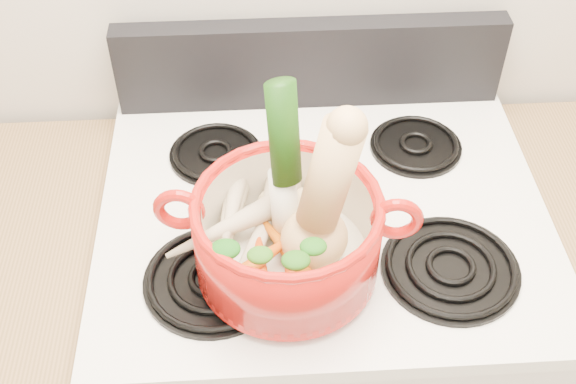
{
  "coord_description": "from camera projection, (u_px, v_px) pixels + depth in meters",
  "views": [
    {
      "loc": [
        -0.12,
        0.52,
        1.86
      ],
      "look_at": [
        -0.07,
        1.23,
        1.15
      ],
      "focal_mm": 45.0,
      "sensor_mm": 36.0,
      "label": 1
    }
  ],
  "objects": [
    {
      "name": "stove_body",
      "position": [
        316.0,
        357.0,
        1.61
      ],
      "size": [
        0.76,
        0.65,
        0.92
      ],
      "primitive_type": "cube",
      "color": "white",
      "rests_on": "floor"
    },
    {
      "name": "cooktop",
      "position": [
        323.0,
        210.0,
        1.28
      ],
      "size": [
        0.78,
        0.67,
        0.03
      ],
      "primitive_type": "cube",
      "color": "white",
      "rests_on": "stove_body"
    },
    {
      "name": "control_backsplash",
      "position": [
        310.0,
        64.0,
        1.42
      ],
      "size": [
        0.76,
        0.05,
        0.18
      ],
      "primitive_type": "cube",
      "color": "black",
      "rests_on": "cooktop"
    },
    {
      "name": "burner_front_left",
      "position": [
        213.0,
        278.0,
        1.14
      ],
      "size": [
        0.22,
        0.22,
        0.02
      ],
      "primitive_type": "cylinder",
      "color": "black",
      "rests_on": "cooktop"
    },
    {
      "name": "burner_front_right",
      "position": [
        451.0,
        267.0,
        1.16
      ],
      "size": [
        0.22,
        0.22,
        0.02
      ],
      "primitive_type": "cylinder",
      "color": "black",
      "rests_on": "cooktop"
    },
    {
      "name": "burner_back_left",
      "position": [
        216.0,
        152.0,
        1.35
      ],
      "size": [
        0.17,
        0.17,
        0.02
      ],
      "primitive_type": "cylinder",
      "color": "black",
      "rests_on": "cooktop"
    },
    {
      "name": "burner_back_right",
      "position": [
        416.0,
        144.0,
        1.37
      ],
      "size": [
        0.17,
        0.17,
        0.02
      ],
      "primitive_type": "cylinder",
      "color": "black",
      "rests_on": "cooktop"
    },
    {
      "name": "dutch_oven",
      "position": [
        287.0,
        236.0,
        1.1
      ],
      "size": [
        0.32,
        0.32,
        0.14
      ],
      "primitive_type": "cylinder",
      "rotation": [
        0.0,
        0.0,
        -0.12
      ],
      "color": "#B2150F",
      "rests_on": "burner_front_left"
    },
    {
      "name": "pot_handle_left",
      "position": [
        179.0,
        210.0,
        1.07
      ],
      "size": [
        0.08,
        0.03,
        0.08
      ],
      "primitive_type": "torus",
      "rotation": [
        1.57,
        0.0,
        -0.12
      ],
      "color": "#B2150F",
      "rests_on": "dutch_oven"
    },
    {
      "name": "pot_handle_right",
      "position": [
        397.0,
        219.0,
        1.06
      ],
      "size": [
        0.08,
        0.03,
        0.08
      ],
      "primitive_type": "torus",
      "rotation": [
        1.57,
        0.0,
        -0.12
      ],
      "color": "#B2150F",
      "rests_on": "dutch_oven"
    },
    {
      "name": "squash",
      "position": [
        316.0,
        198.0,
        1.03
      ],
      "size": [
        0.19,
        0.15,
        0.28
      ],
      "primitive_type": null,
      "rotation": [
        0.0,
        0.22,
        0.31
      ],
      "color": "tan",
      "rests_on": "dutch_oven"
    },
    {
      "name": "leek",
      "position": [
        284.0,
        169.0,
        1.05
      ],
      "size": [
        0.07,
        0.1,
        0.3
      ],
      "primitive_type": "cylinder",
      "rotation": [
        -0.15,
        0.0,
        0.35
      ],
      "color": "white",
      "rests_on": "dutch_oven"
    },
    {
      "name": "ginger",
      "position": [
        283.0,
        204.0,
        1.17
      ],
      "size": [
        0.1,
        0.09,
        0.05
      ],
      "primitive_type": "ellipsoid",
      "rotation": [
        0.0,
        0.0,
        -0.32
      ],
      "color": "tan",
      "rests_on": "dutch_oven"
    },
    {
      "name": "parsnip_0",
      "position": [
        262.0,
        230.0,
        1.13
      ],
      "size": [
        0.14,
        0.21,
        0.06
      ],
      "primitive_type": "cone",
      "rotation": [
        1.66,
        0.0,
        -0.5
      ],
      "color": "beige",
      "rests_on": "dutch_oven"
    },
    {
      "name": "parsnip_1",
      "position": [
        226.0,
        234.0,
        1.12
      ],
      "size": [
        0.08,
        0.2,
        0.06
      ],
      "primitive_type": "cone",
      "rotation": [
        1.66,
        0.0,
        -0.2
      ],
      "color": "beige",
      "rests_on": "dutch_oven"
    },
    {
      "name": "parsnip_2",
      "position": [
        267.0,
        218.0,
        1.14
      ],
      "size": [
        0.08,
        0.17,
        0.05
      ],
      "primitive_type": "cone",
      "rotation": [
        1.66,
        0.0,
        -0.24
      ],
      "color": "beige",
      "rests_on": "dutch_oven"
    },
    {
      "name": "parsnip_3",
      "position": [
        220.0,
        229.0,
        1.11
      ],
      "size": [
        0.19,
        0.11,
        0.06
      ],
      "primitive_type": "cone",
      "rotation": [
        1.66,
        0.0,
        -1.16
      ],
      "color": "beige",
      "rests_on": "dutch_oven"
    },
    {
      "name": "parsnip_4",
      "position": [
        232.0,
        207.0,
        1.13
      ],
      "size": [
        0.07,
        0.19,
        0.05
      ],
      "primitive_type": "cone",
      "rotation": [
        1.66,
        0.0,
        -0.19
      ],
      "color": "beige",
      "rests_on": "dutch_oven"
    },
    {
      "name": "carrot_0",
      "position": [
        291.0,
        260.0,
        1.09
      ],
      "size": [
        0.03,
        0.16,
        0.04
      ],
      "primitive_type": "cone",
      "rotation": [
        1.66,
        0.0,
        0.01
      ],
      "color": "#D13B0A",
      "rests_on": "dutch_oven"
    },
    {
      "name": "carrot_1",
      "position": [
        260.0,
        260.0,
        1.09
      ],
      "size": [
        0.03,
        0.13,
        0.04
      ],
      "primitive_type": "cone",
      "rotation": [
        1.66,
        0.0,
        0.01
      ],
      "color": "#DC460B",
      "rests_on": "dutch_oven"
    },
    {
      "name": "carrot_2",
      "position": [
        284.0,
        249.0,
        1.1
      ],
      "size": [
        0.1,
        0.15,
        0.04
      ],
      "primitive_type": "cone",
      "rotation": [
        1.66,
        0.0,
        0.49
      ],
      "color": "#C05409",
      "rests_on": "dutch_oven"
    },
    {
      "name": "carrot_3",
      "position": [
        262.0,
        260.0,
        1.07
      ],
      "size": [
        0.13,
        0.12,
        0.04
      ],
      "primitive_type": "cone",
      "rotation": [
        1.66,
        0.0,
        -0.89
      ],
      "color": "#C75509",
      "rests_on": "dutch_oven"
    }
  ]
}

